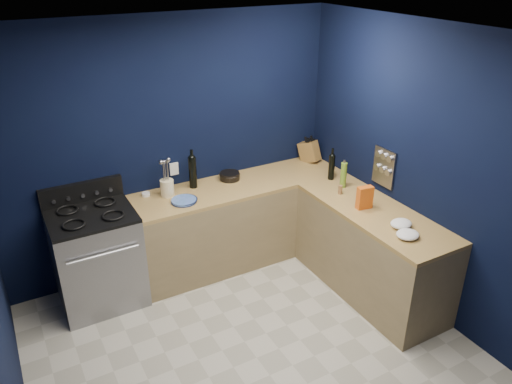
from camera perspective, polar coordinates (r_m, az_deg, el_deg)
floor at (r=4.41m, az=0.08°, el=-18.64°), size 3.50×3.50×0.02m
ceiling at (r=3.17m, az=0.10°, el=17.37°), size 3.50×3.50×0.02m
wall_back at (r=5.07m, az=-9.68°, el=5.01°), size 3.50×0.02×2.60m
wall_right at (r=4.64m, az=19.45°, el=1.79°), size 0.02×3.50×2.60m
cab_back at (r=5.38m, az=-1.79°, el=-3.57°), size 2.30×0.63×0.86m
top_back at (r=5.18m, az=-1.86°, el=0.77°), size 2.30×0.63×0.04m
cab_right at (r=5.00m, az=13.06°, el=-6.87°), size 0.63×1.67×0.86m
top_right at (r=4.77m, az=13.59°, el=-2.32°), size 0.63×1.67×0.04m
gas_range at (r=4.95m, az=-17.75°, el=-7.42°), size 0.76×0.66×0.92m
oven_door at (r=4.70m, az=-16.86°, el=-9.43°), size 0.59×0.02×0.42m
cooktop at (r=4.72m, az=-18.52°, el=-2.59°), size 0.76×0.66×0.03m
backguard at (r=4.94m, az=-19.43°, el=-0.04°), size 0.76×0.06×0.20m
spice_panel at (r=5.01m, az=14.52°, el=2.77°), size 0.02×0.28×0.38m
wall_outlet at (r=5.14m, az=-9.41°, el=2.65°), size 0.09×0.02×0.13m
plate_stack at (r=4.83m, az=-8.30°, el=-1.01°), size 0.26×0.26×0.03m
ramekin at (r=5.03m, az=-12.56°, el=-0.25°), size 0.09×0.09×0.03m
utensil_crock at (r=4.96m, az=-10.19°, el=0.48°), size 0.17×0.17×0.17m
wine_bottle_back at (r=5.06m, az=-7.30°, el=2.25°), size 0.10×0.10×0.33m
lemon_basket at (r=5.25m, az=-3.04°, el=1.85°), size 0.21×0.21×0.08m
knife_block at (r=5.73m, az=6.15°, el=4.65°), size 0.21×0.30×0.28m
wine_bottle_right at (r=5.28m, az=8.69°, el=2.82°), size 0.07×0.07×0.27m
oil_bottle at (r=5.11m, az=10.04°, el=1.93°), size 0.06×0.06×0.27m
spice_jar_near at (r=5.00m, az=9.67°, el=0.27°), size 0.05×0.05×0.09m
spice_jar_far at (r=4.80m, az=11.86°, el=-1.10°), size 0.05×0.05×0.09m
crouton_bag at (r=4.74m, az=12.40°, el=-0.63°), size 0.16×0.09×0.22m
towel_front at (r=4.53m, az=16.37°, el=-3.53°), size 0.24×0.22×0.07m
towel_end at (r=4.39m, az=17.07°, el=-4.70°), size 0.21×0.19×0.06m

